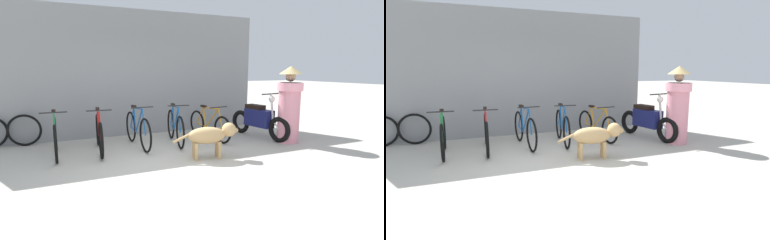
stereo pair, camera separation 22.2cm
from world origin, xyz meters
TOP-DOWN VIEW (x-y plane):
  - ground_plane at (0.00, 0.00)m, footprint 60.00×60.00m
  - shop_wall_back at (0.00, 3.02)m, footprint 7.12×0.20m
  - bicycle_0 at (-1.69, 1.64)m, footprint 0.46×1.65m
  - bicycle_1 at (-0.88, 1.64)m, footprint 0.46×1.77m
  - bicycle_2 at (-0.08, 1.71)m, footprint 0.46×1.75m
  - bicycle_3 at (0.77, 1.65)m, footprint 0.46×1.70m
  - bicycle_4 at (1.66, 1.72)m, footprint 0.46×1.69m
  - motorcycle at (2.84, 1.36)m, footprint 0.58×1.86m
  - stray_dog at (0.97, 0.29)m, footprint 1.27×0.44m
  - person_in_robes at (3.16, 0.70)m, footprint 0.78×0.78m
  - spare_tire_right at (-2.31, 2.76)m, footprint 0.70×0.12m

SIDE VIEW (x-z plane):
  - ground_plane at x=0.00m, z-range 0.00..0.00m
  - bicycle_4 at x=1.66m, z-range -0.07..0.75m
  - spare_tire_right at x=-2.31m, z-range 0.00..0.70m
  - bicycle_1 at x=-0.88m, z-range -0.08..0.82m
  - bicycle_0 at x=-1.69m, z-range -0.08..0.82m
  - bicycle_3 at x=0.77m, z-range -0.08..0.83m
  - bicycle_2 at x=-0.08m, z-range -0.08..0.83m
  - motorcycle at x=2.84m, z-range -0.12..0.99m
  - stray_dog at x=0.97m, z-range 0.11..0.78m
  - person_in_robes at x=3.16m, z-range 0.02..1.75m
  - shop_wall_back at x=0.00m, z-range 0.00..3.09m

